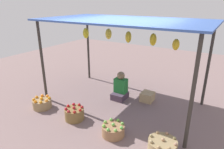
# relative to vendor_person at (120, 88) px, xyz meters

# --- Properties ---
(ground_plane) EXTENTS (14.00, 14.00, 0.00)m
(ground_plane) POSITION_rel_vendor_person_xyz_m (0.14, -0.15, -0.30)
(ground_plane) COLOR slate
(market_stall_structure) EXTENTS (4.02, 2.23, 2.17)m
(market_stall_structure) POSITION_rel_vendor_person_xyz_m (0.14, -0.13, 1.71)
(market_stall_structure) COLOR #38332D
(market_stall_structure) RESTS_ON ground
(vendor_person) EXTENTS (0.36, 0.44, 0.78)m
(vendor_person) POSITION_rel_vendor_person_xyz_m (0.00, 0.00, 0.00)
(vendor_person) COLOR #463647
(vendor_person) RESTS_ON ground
(basket_oranges) EXTENTS (0.47, 0.47, 0.30)m
(basket_oranges) POSITION_rel_vendor_person_xyz_m (-1.44, -1.50, -0.17)
(basket_oranges) COLOR #947851
(basket_oranges) RESTS_ON ground
(basket_red_apples) EXTENTS (0.44, 0.44, 0.33)m
(basket_red_apples) POSITION_rel_vendor_person_xyz_m (-0.38, -1.47, -0.16)
(basket_red_apples) COLOR brown
(basket_red_apples) RESTS_ON ground
(basket_green_apples) EXTENTS (0.46, 0.46, 0.28)m
(basket_green_apples) POSITION_rel_vendor_person_xyz_m (0.68, -1.50, -0.18)
(basket_green_apples) COLOR #976C49
(basket_green_apples) RESTS_ON ground
(basket_potatoes) EXTENTS (0.51, 0.51, 0.32)m
(basket_potatoes) POSITION_rel_vendor_person_xyz_m (1.69, -1.48, -0.16)
(basket_potatoes) COLOR #988056
(basket_potatoes) RESTS_ON ground
(wooden_crate_near_vendor) EXTENTS (0.32, 0.35, 0.24)m
(wooden_crate_near_vendor) POSITION_rel_vendor_person_xyz_m (0.70, 0.26, -0.18)
(wooden_crate_near_vendor) COLOR tan
(wooden_crate_near_vendor) RESTS_ON ground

